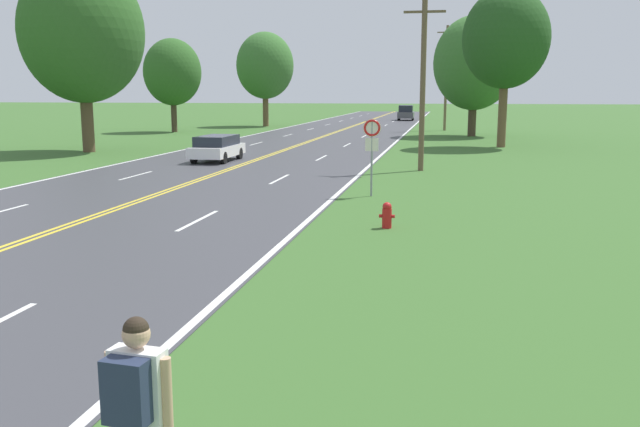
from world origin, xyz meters
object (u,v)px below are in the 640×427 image
object	(u,v)px
tree_left_verge	(506,39)
tree_mid_treeline	(265,66)
tree_behind_sign	(172,72)
tree_far_back	(474,63)
fire_hydrant	(387,215)
tree_right_cluster	(82,32)
car_white_hatchback_approaching	(217,147)
hitchhiker_person	(137,399)
car_dark_grey_van_mid_near	(406,113)
traffic_sign	(372,138)

from	to	relation	value
tree_left_verge	tree_mid_treeline	distance (m)	31.28
tree_behind_sign	tree_far_back	world-z (taller)	tree_far_back
tree_behind_sign	tree_far_back	distance (m)	25.34
fire_hydrant	tree_right_cluster	xyz separation A→B (m)	(-19.17, 19.07, 6.45)
tree_left_verge	car_white_hatchback_approaching	bearing A→B (deg)	-141.08
hitchhiker_person	tree_far_back	xyz separation A→B (m)	(4.00, 50.31, 4.59)
tree_behind_sign	tree_right_cluster	bearing A→B (deg)	-81.35
fire_hydrant	tree_far_back	size ratio (longest dim) A/B	0.07
tree_right_cluster	car_white_hatchback_approaching	xyz separation A→B (m)	(9.15, -3.68, -6.09)
fire_hydrant	car_dark_grey_van_mid_near	xyz separation A→B (m)	(-3.93, 66.89, 0.60)
traffic_sign	car_dark_grey_van_mid_near	world-z (taller)	traffic_sign
car_white_hatchback_approaching	tree_behind_sign	bearing A→B (deg)	27.82
traffic_sign	tree_left_verge	bearing A→B (deg)	75.40
traffic_sign	tree_behind_sign	world-z (taller)	tree_behind_sign
tree_left_verge	tree_right_cluster	size ratio (longest dim) A/B	0.91
fire_hydrant	car_white_hatchback_approaching	xyz separation A→B (m)	(-10.02, 15.39, 0.36)
fire_hydrant	tree_mid_treeline	bearing A→B (deg)	108.82
tree_mid_treeline	car_dark_grey_van_mid_near	xyz separation A→B (m)	(13.04, 17.06, -5.08)
tree_mid_treeline	tree_right_cluster	world-z (taller)	tree_right_cluster
hitchhiker_person	tree_left_verge	distance (m)	40.54
tree_behind_sign	car_white_hatchback_approaching	bearing A→B (deg)	-62.51
traffic_sign	tree_right_cluster	size ratio (longest dim) A/B	0.24
fire_hydrant	tree_far_back	xyz separation A→B (m)	(3.15, 37.83, 5.30)
tree_far_back	car_white_hatchback_approaching	distance (m)	26.48
tree_far_back	car_dark_grey_van_mid_near	world-z (taller)	tree_far_back
tree_far_back	car_white_hatchback_approaching	xyz separation A→B (m)	(-13.17, -22.44, -4.94)
fire_hydrant	tree_far_back	world-z (taller)	tree_far_back
fire_hydrant	tree_right_cluster	bearing A→B (deg)	135.16
hitchhiker_person	traffic_sign	world-z (taller)	traffic_sign
car_white_hatchback_approaching	car_dark_grey_van_mid_near	xyz separation A→B (m)	(6.09, 51.50, 0.24)
hitchhiker_person	car_dark_grey_van_mid_near	size ratio (longest dim) A/B	0.41
tree_mid_treeline	traffic_sign	bearing A→B (deg)	-70.29
hitchhiker_person	tree_left_verge	bearing A→B (deg)	-2.40
tree_behind_sign	hitchhiker_person	bearing A→B (deg)	-67.40
tree_right_cluster	car_dark_grey_van_mid_near	xyz separation A→B (m)	(15.24, 47.82, -5.85)
tree_left_verge	tree_far_back	bearing A→B (deg)	98.35
car_dark_grey_van_mid_near	tree_behind_sign	bearing A→B (deg)	-34.22
fire_hydrant	tree_behind_sign	world-z (taller)	tree_behind_sign
car_white_hatchback_approaching	traffic_sign	bearing A→B (deg)	-137.94
fire_hydrant	car_white_hatchback_approaching	bearing A→B (deg)	123.07
hitchhiker_person	tree_mid_treeline	bearing A→B (deg)	20.06
traffic_sign	tree_far_back	bearing A→B (deg)	82.69
fire_hydrant	tree_right_cluster	distance (m)	27.80
hitchhiker_person	tree_right_cluster	world-z (taller)	tree_right_cluster
tree_left_verge	car_dark_grey_van_mid_near	world-z (taller)	tree_left_verge
traffic_sign	tree_far_back	size ratio (longest dim) A/B	0.28
traffic_sign	tree_left_verge	distance (m)	23.20
traffic_sign	tree_far_back	distance (m)	33.00
fire_hydrant	tree_behind_sign	size ratio (longest dim) A/B	0.08
tree_left_verge	tree_far_back	size ratio (longest dim) A/B	1.05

